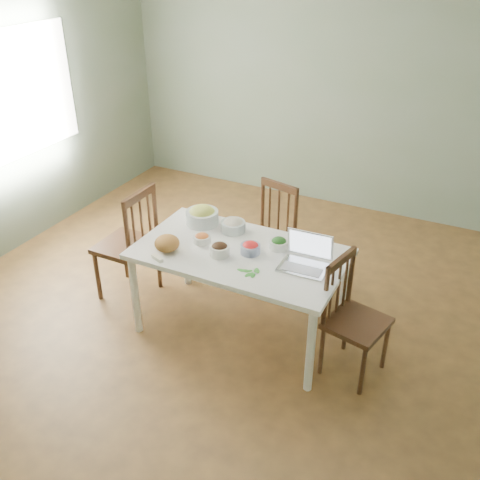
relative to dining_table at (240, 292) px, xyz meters
The scene contains 18 objects.
floor 0.44m from the dining_table, 135.49° to the left, with size 5.00×5.00×0.00m, color #533920.
wall_back 2.84m from the dining_table, 93.55° to the left, with size 5.00×0.00×2.70m, color #617559.
window_left 2.91m from the dining_table, behind, with size 0.04×1.60×1.20m, color white.
dining_table is the anchor object (origin of this frame).
chair_far 0.70m from the dining_table, 97.30° to the left, with size 0.42×0.40×0.96m, color #34190B, non-canonical shape.
chair_left 1.13m from the dining_table, behind, with size 0.46×0.44×1.04m, color #34190B, non-canonical shape.
chair_right 0.96m from the dining_table, ahead, with size 0.41×0.39×0.92m, color #34190B, non-canonical shape.
bread_boule 0.70m from the dining_table, 155.26° to the right, with size 0.19×0.19×0.12m, color #A27834.
butter_stick 0.73m from the dining_table, 142.11° to the right, with size 0.11×0.03×0.03m, color white.
bowl_squash 0.71m from the dining_table, 151.26° to the left, with size 0.27×0.27×0.16m, color #DACA5F, non-canonical shape.
bowl_carrot 0.52m from the dining_table, behind, with size 0.13×0.13×0.08m, color orange, non-canonical shape.
bowl_onion 0.54m from the dining_table, 126.30° to the left, with size 0.20×0.20×0.11m, color beige, non-canonical shape.
bowl_mushroom 0.45m from the dining_table, 134.29° to the right, with size 0.15×0.15×0.10m, color black, non-canonical shape.
bowl_redpep 0.42m from the dining_table, 10.54° to the left, with size 0.15×0.15×0.09m, color red, non-canonical shape.
bowl_broccoli 0.51m from the dining_table, 35.21° to the left, with size 0.14×0.14×0.09m, color #133B17, non-canonical shape.
flatbread 0.62m from the dining_table, 44.17° to the left, with size 0.18×0.18×0.02m, color tan.
basil_bunch 0.48m from the dining_table, 52.57° to the right, with size 0.18×0.18×0.02m, color #1E7827, non-canonical shape.
laptop 0.71m from the dining_table, ahead, with size 0.34×0.28×0.24m, color silver, non-canonical shape.
Camera 1 is at (1.74, -3.32, 2.86)m, focal length 40.65 mm.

